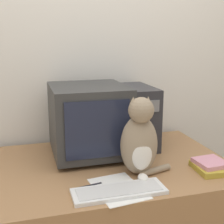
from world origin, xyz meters
name	(u,v)px	position (x,y,z in m)	size (l,w,h in m)	color
wall_back	(85,59)	(0.00, 0.97, 1.25)	(7.00, 0.05, 2.50)	silver
desk	(106,219)	(0.00, 0.45, 0.35)	(1.39, 0.91, 0.70)	#9E7047
crt_monitor	(89,120)	(-0.06, 0.61, 0.92)	(0.43, 0.47, 0.42)	#333333
computer_tower	(137,116)	(0.28, 0.70, 0.90)	(0.18, 0.39, 0.39)	#28282D
keyboard	(119,191)	(-0.03, 0.11, 0.71)	(0.43, 0.15, 0.02)	silver
cat	(140,141)	(0.13, 0.27, 0.89)	(0.28, 0.23, 0.42)	gray
book_stack	(210,166)	(0.52, 0.21, 0.73)	(0.17, 0.20, 0.05)	gold
pen	(86,186)	(-0.16, 0.20, 0.71)	(0.16, 0.04, 0.01)	black
paper_sheet	(118,189)	(-0.02, 0.15, 0.70)	(0.25, 0.32, 0.00)	white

